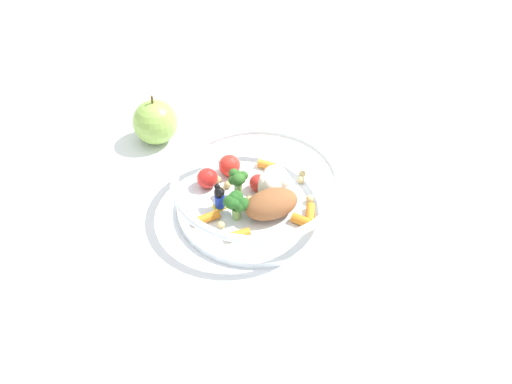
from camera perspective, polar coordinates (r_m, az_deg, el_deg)
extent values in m
plane|color=white|center=(0.80, -0.12, -2.57)|extent=(2.40, 2.40, 0.00)
cylinder|color=white|center=(0.81, 0.00, -1.35)|extent=(0.21, 0.21, 0.01)
torus|color=white|center=(0.78, 0.00, 1.13)|extent=(0.22, 0.22, 0.01)
ellipsoid|color=brown|center=(0.77, 1.45, -1.18)|extent=(0.07, 0.08, 0.04)
cylinder|color=#7FAD5B|center=(0.78, -1.87, -2.03)|extent=(0.01, 0.01, 0.02)
sphere|color=#23561E|center=(0.76, -1.99, -1.14)|extent=(0.01, 0.01, 0.01)
sphere|color=#23561E|center=(0.76, -1.54, -1.40)|extent=(0.01, 0.01, 0.01)
sphere|color=#23561E|center=(0.77, -1.24, -1.16)|extent=(0.02, 0.02, 0.02)
sphere|color=#23561E|center=(0.77, -1.56, -0.91)|extent=(0.01, 0.01, 0.01)
sphere|color=#23561E|center=(0.77, -1.92, -0.61)|extent=(0.02, 0.02, 0.02)
sphere|color=#23561E|center=(0.77, -2.15, -0.65)|extent=(0.02, 0.02, 0.02)
sphere|color=#23561E|center=(0.76, -2.54, -0.93)|extent=(0.02, 0.02, 0.02)
sphere|color=#23561E|center=(0.76, -2.33, -1.10)|extent=(0.02, 0.02, 0.02)
cylinder|color=#7FAD5B|center=(0.81, -1.70, 0.21)|extent=(0.01, 0.01, 0.02)
sphere|color=#2D6023|center=(0.79, -1.75, 1.17)|extent=(0.02, 0.02, 0.02)
sphere|color=#2D6023|center=(0.79, -1.51, 1.25)|extent=(0.01, 0.01, 0.01)
sphere|color=#2D6023|center=(0.80, -1.19, 1.57)|extent=(0.01, 0.01, 0.01)
sphere|color=#2D6023|center=(0.80, -1.75, 1.65)|extent=(0.01, 0.01, 0.01)
sphere|color=#2D6023|center=(0.80, -2.12, 1.78)|extent=(0.01, 0.01, 0.01)
sphere|color=#2D6023|center=(0.79, -2.20, 1.12)|extent=(0.01, 0.01, 0.01)
sphere|color=silver|center=(0.80, 1.57, 0.58)|extent=(0.03, 0.03, 0.03)
sphere|color=silver|center=(0.81, 2.36, 1.16)|extent=(0.03, 0.03, 0.03)
sphere|color=silver|center=(0.82, 1.80, 1.30)|extent=(0.04, 0.04, 0.04)
sphere|color=silver|center=(0.81, 1.30, 0.70)|extent=(0.04, 0.04, 0.04)
cube|color=yellow|center=(0.80, -3.42, -1.42)|extent=(0.02, 0.02, 0.00)
cylinder|color=#1933B2|center=(0.79, -3.45, -0.84)|extent=(0.02, 0.02, 0.02)
sphere|color=black|center=(0.78, -3.50, -0.03)|extent=(0.01, 0.01, 0.01)
sphere|color=black|center=(0.78, -3.71, 0.50)|extent=(0.01, 0.01, 0.01)
sphere|color=black|center=(0.77, -3.31, -0.02)|extent=(0.01, 0.01, 0.01)
cylinder|color=orange|center=(0.85, 0.95, 2.60)|extent=(0.02, 0.02, 0.01)
cylinder|color=orange|center=(0.78, -4.63, -2.45)|extent=(0.03, 0.03, 0.01)
cylinder|color=orange|center=(0.76, -1.62, -4.05)|extent=(0.02, 0.03, 0.01)
cylinder|color=orange|center=(0.79, 5.20, -1.84)|extent=(0.03, 0.01, 0.01)
cylinder|color=orange|center=(0.77, 4.43, -2.76)|extent=(0.02, 0.03, 0.01)
sphere|color=red|center=(0.82, -0.09, 0.89)|extent=(0.02, 0.02, 0.02)
sphere|color=red|center=(0.82, -4.64, 1.31)|extent=(0.03, 0.03, 0.03)
sphere|color=red|center=(0.84, -2.53, 2.54)|extent=(0.03, 0.03, 0.03)
sphere|color=#D1B775|center=(0.83, -3.67, 1.20)|extent=(0.01, 0.01, 0.01)
sphere|color=#D1B775|center=(0.77, -3.34, -3.14)|extent=(0.01, 0.01, 0.01)
sphere|color=#D1B775|center=(0.82, -3.37, 0.21)|extent=(0.01, 0.01, 0.01)
sphere|color=tan|center=(0.82, -2.71, 0.68)|extent=(0.01, 0.01, 0.01)
sphere|color=tan|center=(0.80, -0.63, -0.77)|extent=(0.01, 0.01, 0.01)
sphere|color=#D1B775|center=(0.83, 4.30, 1.14)|extent=(0.01, 0.01, 0.01)
sphere|color=tan|center=(0.84, 4.44, 1.74)|extent=(0.01, 0.01, 0.01)
sphere|color=#D1B775|center=(0.80, 5.17, -0.68)|extent=(0.01, 0.01, 0.01)
sphere|color=tan|center=(0.83, 0.51, 1.26)|extent=(0.01, 0.01, 0.01)
sphere|color=#8CB74C|center=(0.92, -9.54, 6.57)|extent=(0.07, 0.07, 0.07)
cylinder|color=brown|center=(0.90, -9.83, 8.64)|extent=(0.00, 0.00, 0.01)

